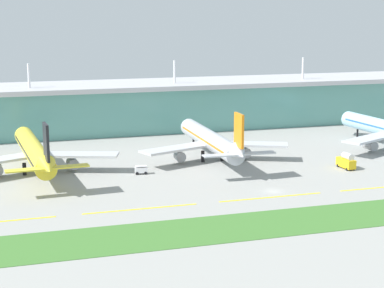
{
  "coord_description": "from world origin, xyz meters",
  "views": [
    {
      "loc": [
        -69.53,
        -151.34,
        45.97
      ],
      "look_at": [
        -12.08,
        33.67,
        7.0
      ],
      "focal_mm": 60.76,
      "sensor_mm": 36.0,
      "label": 1
    }
  ],
  "objects_px": {
    "airliner_near_middle": "(34,152)",
    "baggage_cart": "(141,170)",
    "fuel_truck": "(346,161)",
    "airliner_center": "(211,141)"
  },
  "relations": [
    {
      "from": "airliner_near_middle",
      "to": "baggage_cart",
      "type": "distance_m",
      "value": 31.69
    },
    {
      "from": "fuel_truck",
      "to": "airliner_near_middle",
      "type": "bearing_deg",
      "value": 166.18
    },
    {
      "from": "airliner_center",
      "to": "baggage_cart",
      "type": "height_order",
      "value": "airliner_center"
    },
    {
      "from": "baggage_cart",
      "to": "fuel_truck",
      "type": "height_order",
      "value": "fuel_truck"
    },
    {
      "from": "baggage_cart",
      "to": "airliner_near_middle",
      "type": "bearing_deg",
      "value": 160.42
    },
    {
      "from": "airliner_near_middle",
      "to": "airliner_center",
      "type": "xyz_separation_m",
      "value": [
        54.77,
        0.49,
        -0.0
      ]
    },
    {
      "from": "airliner_center",
      "to": "baggage_cart",
      "type": "distance_m",
      "value": 28.07
    },
    {
      "from": "baggage_cart",
      "to": "fuel_truck",
      "type": "relative_size",
      "value": 0.52
    },
    {
      "from": "airliner_near_middle",
      "to": "airliner_center",
      "type": "relative_size",
      "value": 1.03
    },
    {
      "from": "airliner_center",
      "to": "fuel_truck",
      "type": "xyz_separation_m",
      "value": [
        35.39,
        -22.67,
        -4.18
      ]
    }
  ]
}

